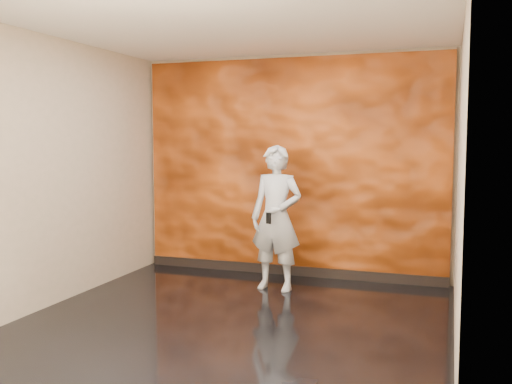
{
  "coord_description": "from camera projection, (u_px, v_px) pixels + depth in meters",
  "views": [
    {
      "loc": [
        1.94,
        -5.02,
        1.74
      ],
      "look_at": [
        -0.03,
        0.69,
        1.18
      ],
      "focal_mm": 40.0,
      "sensor_mm": 36.0,
      "label": 1
    }
  ],
  "objects": [
    {
      "name": "room",
      "position": [
        235.0,
        175.0,
        5.39
      ],
      "size": [
        4.02,
        4.02,
        2.81
      ],
      "color": "black",
      "rests_on": "ground"
    },
    {
      "name": "baseboard",
      "position": [
        289.0,
        270.0,
        7.32
      ],
      "size": [
        3.9,
        0.04,
        0.12
      ],
      "primitive_type": "cube",
      "color": "black",
      "rests_on": "ground"
    },
    {
      "name": "phone",
      "position": [
        269.0,
        218.0,
        6.31
      ],
      "size": [
        0.07,
        0.04,
        0.12
      ],
      "primitive_type": "cube",
      "rotation": [
        0.0,
        0.0,
        -0.41
      ],
      "color": "black",
      "rests_on": "man"
    },
    {
      "name": "feature_wall",
      "position": [
        291.0,
        167.0,
        7.23
      ],
      "size": [
        3.9,
        0.06,
        2.75
      ],
      "primitive_type": "cube",
      "color": "orange",
      "rests_on": "ground"
    },
    {
      "name": "man",
      "position": [
        276.0,
        218.0,
        6.56
      ],
      "size": [
        0.64,
        0.45,
        1.67
      ],
      "primitive_type": "imported",
      "rotation": [
        0.0,
        0.0,
        -0.09
      ],
      "color": "#A4ABB6",
      "rests_on": "ground"
    }
  ]
}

